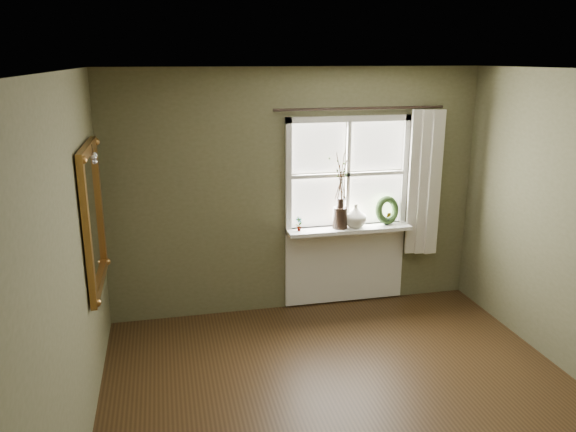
{
  "coord_description": "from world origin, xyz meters",
  "views": [
    {
      "loc": [
        -1.37,
        -3.38,
        2.68
      ],
      "look_at": [
        -0.26,
        1.55,
        1.25
      ],
      "focal_mm": 35.0,
      "sensor_mm": 36.0,
      "label": 1
    }
  ],
  "objects_px": {
    "dark_jug": "(340,218)",
    "wreath": "(387,213)",
    "cream_vase": "(355,216)",
    "gilt_mirror": "(93,217)"
  },
  "relations": [
    {
      "from": "cream_vase",
      "to": "wreath",
      "type": "xyz_separation_m",
      "value": [
        0.38,
        0.04,
        -0.0
      ]
    },
    {
      "from": "dark_jug",
      "to": "wreath",
      "type": "height_order",
      "value": "wreath"
    },
    {
      "from": "gilt_mirror",
      "to": "wreath",
      "type": "bearing_deg",
      "value": 15.18
    },
    {
      "from": "dark_jug",
      "to": "cream_vase",
      "type": "distance_m",
      "value": 0.17
    },
    {
      "from": "wreath",
      "to": "gilt_mirror",
      "type": "distance_m",
      "value": 3.09
    },
    {
      "from": "cream_vase",
      "to": "gilt_mirror",
      "type": "xyz_separation_m",
      "value": [
        -2.58,
        -0.76,
        0.36
      ]
    },
    {
      "from": "dark_jug",
      "to": "cream_vase",
      "type": "xyz_separation_m",
      "value": [
        0.17,
        0.0,
        0.01
      ]
    },
    {
      "from": "dark_jug",
      "to": "cream_vase",
      "type": "height_order",
      "value": "cream_vase"
    },
    {
      "from": "dark_jug",
      "to": "gilt_mirror",
      "type": "distance_m",
      "value": 2.55
    },
    {
      "from": "cream_vase",
      "to": "gilt_mirror",
      "type": "distance_m",
      "value": 2.71
    }
  ]
}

